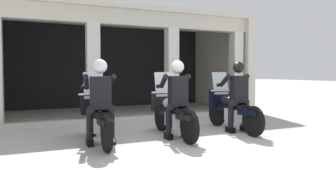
{
  "coord_description": "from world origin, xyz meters",
  "views": [
    {
      "loc": [
        -2.61,
        -5.49,
        1.34
      ],
      "look_at": [
        0.0,
        0.55,
        1.07
      ],
      "focal_mm": 32.52,
      "sensor_mm": 36.0,
      "label": 1
    }
  ],
  "objects": [
    {
      "name": "motorcycle_left",
      "position": [
        -1.54,
        0.42,
        0.5
      ],
      "size": [
        0.62,
        2.04,
        1.35
      ],
      "rotation": [
        0.0,
        0.0,
        0.16
      ],
      "color": "black",
      "rests_on": "ground"
    },
    {
      "name": "motorcycle_right",
      "position": [
        1.54,
        0.43,
        0.5
      ],
      "size": [
        0.62,
        2.04,
        1.35
      ],
      "rotation": [
        0.0,
        0.0,
        0.23
      ],
      "color": "black",
      "rests_on": "ground"
    },
    {
      "name": "police_officer_center",
      "position": [
        0.0,
        0.07,
        0.94
      ],
      "size": [
        0.63,
        0.61,
        1.58
      ],
      "rotation": [
        0.0,
        0.0,
        0.23
      ],
      "color": "black",
      "rests_on": "ground"
    },
    {
      "name": "motorcycle_center",
      "position": [
        0.0,
        0.36,
        0.5
      ],
      "size": [
        0.62,
        2.04,
        1.35
      ],
      "rotation": [
        0.0,
        0.0,
        0.23
      ],
      "color": "black",
      "rests_on": "ground"
    },
    {
      "name": "ground_plane",
      "position": [
        0.0,
        3.0,
        0.0
      ],
      "size": [
        80.0,
        80.0,
        0.0
      ],
      "primitive_type": "plane",
      "color": "#A8A59E"
    },
    {
      "name": "station_building",
      "position": [
        0.02,
        5.06,
        2.03
      ],
      "size": [
        8.28,
        4.0,
        3.29
      ],
      "color": "black",
      "rests_on": "ground"
    },
    {
      "name": "kerb_strip",
      "position": [
        0.02,
        2.6,
        0.06
      ],
      "size": [
        7.78,
        0.24,
        0.12
      ],
      "primitive_type": "cube",
      "color": "#B7B5AD",
      "rests_on": "ground"
    },
    {
      "name": "police_officer_right",
      "position": [
        1.54,
        0.15,
        0.94
      ],
      "size": [
        0.63,
        0.61,
        1.58
      ],
      "rotation": [
        0.0,
        0.0,
        0.23
      ],
      "color": "black",
      "rests_on": "ground"
    },
    {
      "name": "police_officer_left",
      "position": [
        -1.54,
        0.14,
        0.94
      ],
      "size": [
        0.63,
        0.61,
        1.58
      ],
      "rotation": [
        0.0,
        0.0,
        0.16
      ],
      "color": "black",
      "rests_on": "ground"
    }
  ]
}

